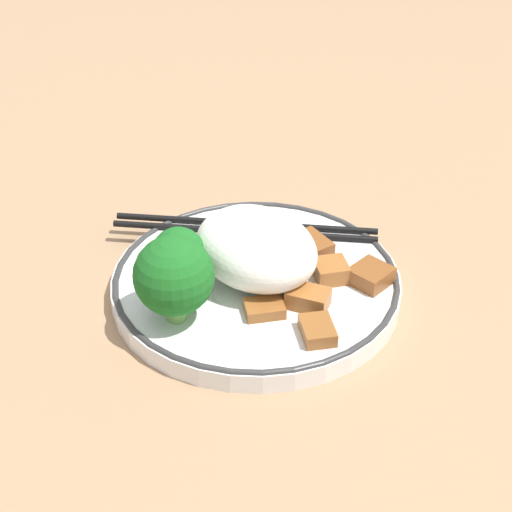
% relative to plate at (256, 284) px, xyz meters
% --- Properties ---
extents(ground_plane, '(3.00, 3.00, 0.00)m').
position_rel_plate_xyz_m(ground_plane, '(0.00, 0.00, -0.01)').
color(ground_plane, '#9E7A56').
extents(plate, '(0.22, 0.22, 0.02)m').
position_rel_plate_xyz_m(plate, '(0.00, 0.00, 0.00)').
color(plate, white).
rests_on(plate, ground_plane).
extents(rice_mound, '(0.10, 0.08, 0.05)m').
position_rel_plate_xyz_m(rice_mound, '(0.00, 0.00, 0.03)').
color(rice_mound, white).
rests_on(rice_mound, plate).
extents(broccoli_back_left, '(0.04, 0.04, 0.05)m').
position_rel_plate_xyz_m(broccoli_back_left, '(-0.03, -0.05, 0.03)').
color(broccoli_back_left, '#72AD4C').
rests_on(broccoli_back_left, plate).
extents(broccoli_back_center, '(0.06, 0.06, 0.07)m').
position_rel_plate_xyz_m(broccoli_back_center, '(-0.01, -0.07, 0.04)').
color(broccoli_back_center, '#72AD4C').
rests_on(broccoli_back_center, plate).
extents(meat_near_front, '(0.04, 0.02, 0.01)m').
position_rel_plate_xyz_m(meat_near_front, '(-0.02, 0.03, 0.01)').
color(meat_near_front, '#995B28').
rests_on(meat_near_front, plate).
extents(meat_near_left, '(0.03, 0.03, 0.01)m').
position_rel_plate_xyz_m(meat_near_left, '(-0.05, 0.05, 0.01)').
color(meat_near_left, brown).
rests_on(meat_near_left, plate).
extents(meat_near_right, '(0.04, 0.03, 0.01)m').
position_rel_plate_xyz_m(meat_near_right, '(0.05, 0.00, 0.01)').
color(meat_near_right, '#995B28').
rests_on(meat_near_right, plate).
extents(meat_near_back, '(0.03, 0.03, 0.01)m').
position_rel_plate_xyz_m(meat_near_back, '(0.07, 0.05, 0.01)').
color(meat_near_back, brown).
rests_on(meat_near_back, plate).
extents(meat_on_rice_edge, '(0.04, 0.03, 0.01)m').
position_rel_plate_xyz_m(meat_on_rice_edge, '(0.08, -0.02, 0.01)').
color(meat_on_rice_edge, brown).
rests_on(meat_on_rice_edge, plate).
extents(meat_mid_left, '(0.04, 0.03, 0.01)m').
position_rel_plate_xyz_m(meat_mid_left, '(0.01, 0.05, 0.01)').
color(meat_mid_left, brown).
rests_on(meat_mid_left, plate).
extents(meat_mid_right, '(0.03, 0.03, 0.01)m').
position_rel_plate_xyz_m(meat_mid_right, '(0.03, -0.03, 0.01)').
color(meat_mid_right, brown).
rests_on(meat_mid_right, plate).
extents(meat_far_scatter, '(0.03, 0.03, 0.01)m').
position_rel_plate_xyz_m(meat_far_scatter, '(0.04, 0.04, 0.01)').
color(meat_far_scatter, '#995B28').
rests_on(meat_far_scatter, plate).
extents(chopsticks, '(0.19, 0.14, 0.01)m').
position_rel_plate_xyz_m(chopsticks, '(-0.05, 0.04, 0.01)').
color(chopsticks, black).
rests_on(chopsticks, plate).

